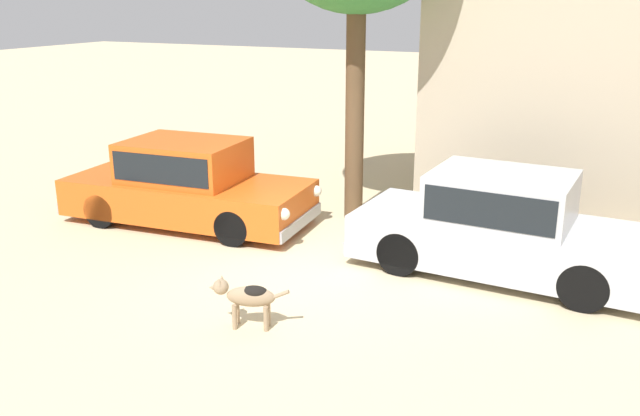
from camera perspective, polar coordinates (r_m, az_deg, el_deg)
ground_plane at (r=10.30m, az=-0.74°, el=-5.05°), size 80.00×80.00×0.00m
parked_sedan_nearest at (r=12.36m, az=-11.11°, el=2.09°), size 4.61×2.09×1.50m
parked_sedan_second at (r=10.26m, az=14.98°, el=-1.36°), size 4.49×1.99×1.51m
stray_dog_spotted at (r=8.43m, az=-6.20°, el=-7.33°), size 0.98×0.40×0.65m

